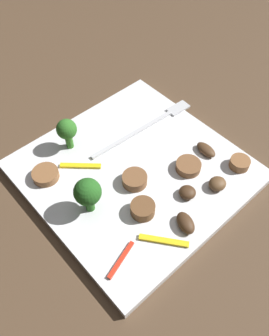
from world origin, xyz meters
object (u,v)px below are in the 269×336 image
object	(u,v)px
broccoli_floret_1	(67,130)
pepper_strip_0	(121,260)
mushroom_2	(185,223)
sausage_slice_1	(143,209)
sausage_slice_4	(188,166)
fork	(150,125)
pepper_strip_1	(164,241)
pepper_strip_3	(81,166)
mushroom_3	(217,184)
plate	(134,171)
sausage_slice_2	(240,163)
mushroom_0	(206,150)
sausage_slice_0	(135,180)
mushroom_1	(187,192)
sausage_slice_3	(46,175)
broccoli_floret_0	(88,193)

from	to	relation	value
broccoli_floret_1	pepper_strip_0	xyz separation A→B (m)	(-0.06, -0.18, -0.03)
pepper_strip_0	mushroom_2	bearing A→B (deg)	-12.05
sausage_slice_1	sausage_slice_4	distance (m)	0.09
mushroom_2	fork	bearing A→B (deg)	60.64
broccoli_floret_1	sausage_slice_1	bearing A→B (deg)	-88.81
pepper_strip_1	pepper_strip_3	distance (m)	0.15
mushroom_3	fork	bearing A→B (deg)	84.96
plate	fork	distance (m)	0.08
mushroom_2	mushroom_3	xyz separation A→B (m)	(0.07, 0.01, 0.00)
sausage_slice_2	mushroom_0	world-z (taller)	sausage_slice_2
mushroom_0	plate	bearing A→B (deg)	153.76
sausage_slice_0	sausage_slice_1	xyz separation A→B (m)	(-0.02, -0.04, 0.00)
mushroom_1	pepper_strip_1	size ratio (longest dim) A/B	0.37
sausage_slice_3	pepper_strip_1	world-z (taller)	sausage_slice_3
mushroom_1	pepper_strip_1	world-z (taller)	mushroom_1
broccoli_floret_0	pepper_strip_0	xyz separation A→B (m)	(-0.02, -0.08, -0.03)
sausage_slice_1	mushroom_3	world-z (taller)	sausage_slice_1
broccoli_floret_1	pepper_strip_1	xyz separation A→B (m)	(-0.01, -0.19, -0.03)
sausage_slice_2	pepper_strip_0	bearing A→B (deg)	178.57
broccoli_floret_1	pepper_strip_0	bearing A→B (deg)	-107.88
pepper_strip_1	broccoli_floret_0	bearing A→B (deg)	111.06
broccoli_floret_1	mushroom_0	world-z (taller)	broccoli_floret_1
broccoli_floret_1	sausage_slice_4	size ratio (longest dim) A/B	1.44
sausage_slice_1	mushroom_2	xyz separation A→B (m)	(0.02, -0.05, -0.00)
broccoli_floret_0	mushroom_1	xyz separation A→B (m)	(0.10, -0.07, -0.03)
plate	mushroom_3	distance (m)	0.11
sausage_slice_0	pepper_strip_0	world-z (taller)	sausage_slice_0
fork	sausage_slice_3	bearing A→B (deg)	176.08
sausage_slice_1	mushroom_2	world-z (taller)	sausage_slice_1
plate	broccoli_floret_1	size ratio (longest dim) A/B	5.52
plate	sausage_slice_3	world-z (taller)	sausage_slice_3
sausage_slice_1	pepper_strip_0	world-z (taller)	sausage_slice_1
plate	mushroom_0	bearing A→B (deg)	-26.24
broccoli_floret_1	mushroom_0	distance (m)	0.19
sausage_slice_0	pepper_strip_0	size ratio (longest dim) A/B	0.67
sausage_slice_0	sausage_slice_3	world-z (taller)	sausage_slice_0
pepper_strip_3	sausage_slice_1	bearing A→B (deg)	-82.49
sausage_slice_2	plate	bearing A→B (deg)	139.36
sausage_slice_2	mushroom_1	bearing A→B (deg)	170.09
pepper_strip_0	mushroom_0	bearing A→B (deg)	12.15
mushroom_3	pepper_strip_3	world-z (taller)	mushroom_3
sausage_slice_1	sausage_slice_3	bearing A→B (deg)	115.20
sausage_slice_3	pepper_strip_1	xyz separation A→B (m)	(0.05, -0.17, -0.00)
sausage_slice_2	mushroom_3	size ratio (longest dim) A/B	1.13
mushroom_0	pepper_strip_0	bearing A→B (deg)	-167.85
sausage_slice_3	mushroom_1	world-z (taller)	mushroom_1
broccoli_floret_0	sausage_slice_3	xyz separation A→B (m)	(-0.01, 0.08, -0.03)
plate	mushroom_0	xyz separation A→B (m)	(0.09, -0.05, 0.01)
pepper_strip_1	broccoli_floret_1	bearing A→B (deg)	88.39
sausage_slice_0	sausage_slice_1	size ratio (longest dim) A/B	1.08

